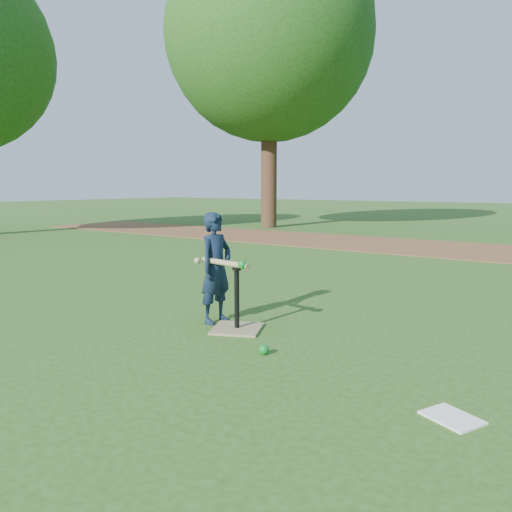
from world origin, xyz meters
The scene contains 8 objects.
ground centered at (0.00, 0.00, 0.00)m, with size 80.00×80.00×0.00m, color #285116.
dirt_strip centered at (0.00, 7.50, 0.01)m, with size 24.00×3.00×0.01m, color brown.
child centered at (-0.06, 0.34, 0.53)m, with size 0.39×0.25×1.06m, color #111F33.
wiffle_ball_ground centered at (0.85, -0.17, 0.04)m, with size 0.08×0.08×0.08m, color #0B7E23.
clipboard centered at (2.34, -0.45, 0.01)m, with size 0.30×0.23×0.01m, color white.
batting_tee centered at (0.26, 0.24, 0.11)m, with size 0.57×0.57×0.61m.
swing_action centered at (0.16, 0.21, 0.62)m, with size 0.63×0.17×0.09m.
tree_left centered at (-6.00, 10.00, 5.87)m, with size 6.40×6.40×9.08m.
Camera 1 is at (2.99, -3.26, 1.30)m, focal length 35.00 mm.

